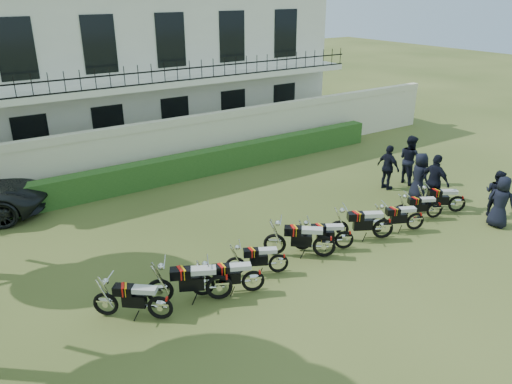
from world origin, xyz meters
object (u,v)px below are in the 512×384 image
at_px(officer_0, 501,202).
at_px(officer_1, 496,193).
at_px(officer_5, 388,167).
at_px(officer_2, 435,182).
at_px(motorcycle_9, 458,200).
at_px(officer_4, 410,160).
at_px(motorcycle_7, 416,217).
at_px(officer_3, 420,176).
at_px(motorcycle_2, 253,276).
at_px(motorcycle_6, 383,224).
at_px(motorcycle_3, 279,259).
at_px(motorcycle_0, 160,302).
at_px(motorcycle_8, 435,207).
at_px(motorcycle_1, 219,281).
at_px(motorcycle_4, 324,241).
at_px(motorcycle_5, 344,235).

bearing_deg(officer_0, officer_1, -63.36).
bearing_deg(officer_5, officer_0, -174.36).
bearing_deg(officer_2, officer_0, -167.11).
bearing_deg(motorcycle_9, officer_2, 57.62).
bearing_deg(officer_4, officer_5, 97.41).
distance_m(motorcycle_7, officer_3, 2.71).
xyz_separation_m(motorcycle_2, motorcycle_6, (4.87, 0.21, 0.04)).
xyz_separation_m(officer_1, officer_5, (-1.16, 3.67, 0.06)).
bearing_deg(officer_4, motorcycle_2, 115.46).
height_order(motorcycle_7, officer_1, officer_1).
bearing_deg(motorcycle_3, motorcycle_7, -66.78).
xyz_separation_m(motorcycle_0, motorcycle_8, (9.80, 0.06, -0.05)).
distance_m(officer_4, officer_5, 1.19).
height_order(officer_3, officer_4, officer_4).
bearing_deg(motorcycle_7, officer_5, -7.85).
xyz_separation_m(motorcycle_7, officer_4, (3.11, 2.95, 0.51)).
distance_m(motorcycle_7, officer_2, 2.16).
distance_m(motorcycle_2, motorcycle_3, 1.13).
xyz_separation_m(motorcycle_8, officer_2, (0.68, 0.62, 0.54)).
relative_size(motorcycle_2, motorcycle_8, 1.11).
relative_size(motorcycle_3, officer_2, 0.81).
bearing_deg(motorcycle_0, officer_3, -42.35).
bearing_deg(officer_0, motorcycle_3, 63.94).
relative_size(motorcycle_1, officer_4, 1.00).
bearing_deg(officer_4, motorcycle_4, 119.41).
distance_m(motorcycle_3, motorcycle_8, 6.34).
height_order(motorcycle_8, officer_0, officer_0).
bearing_deg(motorcycle_8, officer_4, -7.51).
bearing_deg(officer_4, motorcycle_8, 152.95).
distance_m(motorcycle_6, officer_4, 5.23).
height_order(motorcycle_6, motorcycle_9, motorcycle_6).
relative_size(officer_0, officer_1, 1.05).
height_order(officer_0, officer_2, officer_2).
relative_size(motorcycle_0, officer_0, 0.90).
distance_m(motorcycle_0, motorcycle_6, 7.27).
distance_m(motorcycle_7, officer_5, 3.54).
bearing_deg(officer_4, officer_1, -172.89).
relative_size(motorcycle_9, officer_3, 0.92).
relative_size(motorcycle_3, officer_1, 0.97).
bearing_deg(officer_0, motorcycle_5, 58.67).
distance_m(motorcycle_5, officer_3, 5.03).
relative_size(motorcycle_4, officer_2, 0.85).
relative_size(motorcycle_2, motorcycle_9, 1.07).
distance_m(motorcycle_8, officer_3, 1.72).
relative_size(motorcycle_1, motorcycle_4, 1.16).
bearing_deg(motorcycle_2, motorcycle_8, -62.70).
distance_m(motorcycle_1, motorcycle_6, 5.75).
height_order(motorcycle_0, motorcycle_9, motorcycle_0).
height_order(motorcycle_4, officer_4, officer_4).
bearing_deg(motorcycle_8, motorcycle_4, 116.59).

